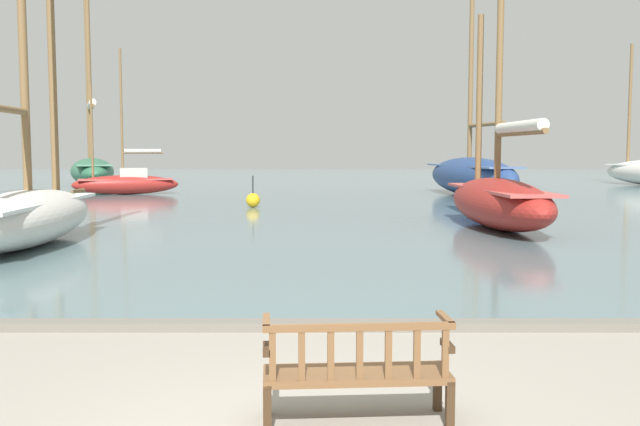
{
  "coord_description": "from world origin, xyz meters",
  "views": [
    {
      "loc": [
        0.25,
        -5.31,
        2.34
      ],
      "look_at": [
        0.28,
        10.0,
        1.0
      ],
      "focal_mm": 40.0,
      "sensor_mm": 36.0,
      "label": 1
    }
  ],
  "objects": [
    {
      "name": "sailboat_centre_channel",
      "position": [
        -9.82,
        31.62,
        0.72
      ],
      "size": [
        5.49,
        2.69,
        7.47
      ],
      "color": "maroon",
      "rests_on": "harbor_water"
    },
    {
      "name": "harbor_water",
      "position": [
        0.0,
        44.0,
        0.04
      ],
      "size": [
        100.0,
        80.0,
        0.08
      ],
      "primitive_type": "cube",
      "color": "slate",
      "rests_on": "ground"
    },
    {
      "name": "sailboat_distant_harbor",
      "position": [
        -6.74,
        11.55,
        0.9
      ],
      "size": [
        2.34,
        8.49,
        10.22
      ],
      "color": "silver",
      "rests_on": "harbor_water"
    },
    {
      "name": "park_bench",
      "position": [
        0.56,
        0.64,
        0.47
      ],
      "size": [
        1.63,
        0.63,
        0.92
      ],
      "color": "#3D2A19",
      "rests_on": "ground"
    },
    {
      "name": "sailboat_outer_starboard",
      "position": [
        5.46,
        15.41,
        0.94
      ],
      "size": [
        2.31,
        7.73,
        8.71
      ],
      "color": "maroon",
      "rests_on": "harbor_water"
    },
    {
      "name": "quay_edge_kerb",
      "position": [
        0.0,
        3.85,
        0.06
      ],
      "size": [
        40.0,
        0.3,
        0.12
      ],
      "primitive_type": "cube",
      "color": "slate",
      "rests_on": "ground"
    },
    {
      "name": "sailboat_outer_port",
      "position": [
        7.84,
        30.52,
        1.14
      ],
      "size": [
        3.86,
        10.58,
        12.03
      ],
      "color": "navy",
      "rests_on": "harbor_water"
    },
    {
      "name": "sailboat_mid_port",
      "position": [
        -14.85,
        41.85,
        1.31
      ],
      "size": [
        6.48,
        13.87,
        17.11
      ],
      "color": "#2D6647",
      "rests_on": "harbor_water"
    },
    {
      "name": "channel_buoy",
      "position": [
        -2.45,
        23.2,
        0.37
      ],
      "size": [
        0.56,
        0.56,
        1.26
      ],
      "color": "gold",
      "rests_on": "harbor_water"
    }
  ]
}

